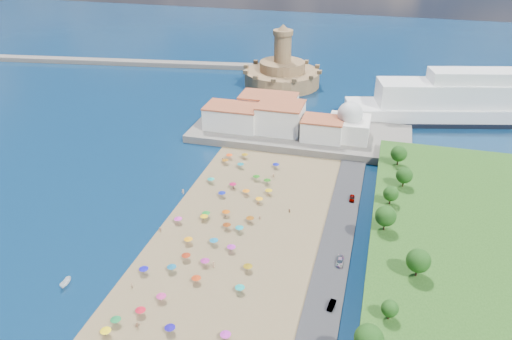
% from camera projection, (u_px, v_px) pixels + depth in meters
% --- Properties ---
extents(ground, '(700.00, 700.00, 0.00)m').
position_uv_depth(ground, '(221.00, 230.00, 148.48)').
color(ground, '#071938').
rests_on(ground, ground).
extents(terrace, '(90.00, 36.00, 3.00)m').
position_uv_depth(terrace, '(300.00, 134.00, 207.81)').
color(terrace, '#59544C').
rests_on(terrace, ground).
extents(jetty, '(18.00, 70.00, 2.40)m').
position_uv_depth(jetty, '(269.00, 102.00, 242.90)').
color(jetty, '#59544C').
rests_on(jetty, ground).
extents(breakwater, '(199.03, 34.77, 2.60)m').
position_uv_depth(breakwater, '(130.00, 63.00, 303.82)').
color(breakwater, '#59544C').
rests_on(breakwater, ground).
extents(waterfront_buildings, '(57.00, 29.00, 11.00)m').
position_uv_depth(waterfront_buildings, '(270.00, 116.00, 208.39)').
color(waterfront_buildings, silver).
rests_on(waterfront_buildings, terrace).
extents(domed_building, '(16.00, 16.00, 15.00)m').
position_uv_depth(domed_building, '(349.00, 124.00, 198.02)').
color(domed_building, silver).
rests_on(domed_building, terrace).
extents(fortress, '(40.00, 40.00, 32.40)m').
position_uv_depth(fortress, '(282.00, 73.00, 265.96)').
color(fortress, '#98794C').
rests_on(fortress, ground).
extents(cruise_ship, '(131.01, 50.20, 28.42)m').
position_uv_depth(cruise_ship, '(495.00, 103.00, 220.39)').
color(cruise_ship, black).
rests_on(cruise_ship, ground).
extents(beach_parasols, '(31.71, 116.18, 2.20)m').
position_uv_depth(beach_parasols, '(205.00, 245.00, 138.21)').
color(beach_parasols, gray).
rests_on(beach_parasols, beach).
extents(beachgoers, '(37.91, 96.74, 1.86)m').
position_uv_depth(beachgoers, '(210.00, 229.00, 147.06)').
color(beachgoers, tan).
rests_on(beachgoers, beach).
extents(moored_boats, '(5.66, 32.41, 1.63)m').
position_uv_depth(moored_boats, '(37.00, 321.00, 114.67)').
color(moored_boats, white).
rests_on(moored_boats, ground).
extents(parked_cars, '(1.95, 68.74, 1.35)m').
position_uv_depth(parked_cars, '(339.00, 264.00, 132.20)').
color(parked_cars, gray).
rests_on(parked_cars, promenade).
extents(hillside_trees, '(15.67, 111.51, 7.51)m').
position_uv_depth(hillside_trees, '(395.00, 233.00, 129.33)').
color(hillside_trees, '#382314').
rests_on(hillside_trees, hillside).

